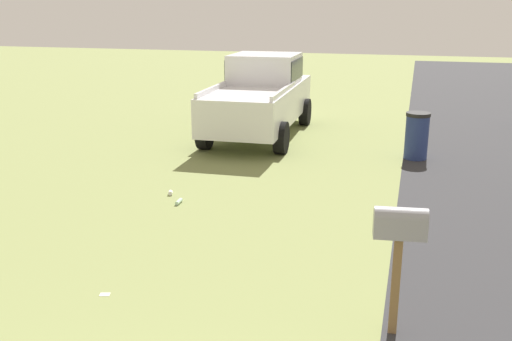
% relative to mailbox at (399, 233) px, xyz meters
% --- Properties ---
extents(mailbox, '(0.26, 0.55, 1.41)m').
position_rel_mailbox_xyz_m(mailbox, '(0.00, 0.00, 0.00)').
color(mailbox, brown).
rests_on(mailbox, ground).
extents(pickup_truck, '(5.25, 2.26, 2.09)m').
position_rel_mailbox_xyz_m(pickup_truck, '(8.88, 3.86, -0.03)').
color(pickup_truck, silver).
rests_on(pickup_truck, ground).
extents(trash_bin, '(0.53, 0.53, 1.05)m').
position_rel_mailbox_xyz_m(trash_bin, '(7.40, -0.15, -0.60)').
color(trash_bin, navy).
rests_on(trash_bin, ground).
extents(litter_cup_near_hydrant, '(0.12, 0.11, 0.08)m').
position_rel_mailbox_xyz_m(litter_cup_near_hydrant, '(3.55, 4.13, -1.09)').
color(litter_cup_near_hydrant, white).
rests_on(litter_cup_near_hydrant, ground).
extents(litter_cup_midfield_b, '(0.13, 0.13, 0.08)m').
position_rel_mailbox_xyz_m(litter_cup_midfield_b, '(3.60, 0.26, -1.09)').
color(litter_cup_midfield_b, white).
rests_on(litter_cup_midfield_b, ground).
extents(litter_bottle_midfield_a, '(0.22, 0.08, 0.07)m').
position_rel_mailbox_xyz_m(litter_bottle_midfield_a, '(3.15, 3.80, -1.10)').
color(litter_bottle_midfield_a, '#B2D8BF').
rests_on(litter_bottle_midfield_a, ground).
extents(litter_wrapper_far_scatter, '(0.11, 0.14, 0.01)m').
position_rel_mailbox_xyz_m(litter_wrapper_far_scatter, '(-0.11, 3.36, -1.13)').
color(litter_wrapper_far_scatter, silver).
rests_on(litter_wrapper_far_scatter, ground).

